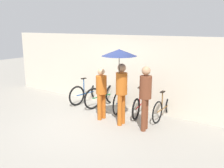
{
  "coord_description": "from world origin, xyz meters",
  "views": [
    {
      "loc": [
        4.25,
        -4.93,
        2.76
      ],
      "look_at": [
        0.0,
        1.28,
        1.0
      ],
      "focal_mm": 40.0,
      "sensor_mm": 36.0,
      "label": 1
    }
  ],
  "objects_px": {
    "parked_bicycle_3": "(141,104)",
    "pedestrian_leading": "(101,90)",
    "parked_bicycle_0": "(88,92)",
    "parked_bicycle_4": "(164,107)",
    "parked_bicycle_1": "(103,95)",
    "pedestrian_trailing": "(145,93)",
    "pedestrian_center": "(120,68)",
    "parked_bicycle_2": "(122,99)"
  },
  "relations": [
    {
      "from": "parked_bicycle_3",
      "to": "pedestrian_leading",
      "type": "bearing_deg",
      "value": 132.18
    },
    {
      "from": "parked_bicycle_0",
      "to": "parked_bicycle_4",
      "type": "xyz_separation_m",
      "value": [
        2.98,
        0.03,
        -0.02
      ]
    },
    {
      "from": "parked_bicycle_1",
      "to": "parked_bicycle_4",
      "type": "height_order",
      "value": "parked_bicycle_1"
    },
    {
      "from": "pedestrian_leading",
      "to": "pedestrian_trailing",
      "type": "distance_m",
      "value": 1.45
    },
    {
      "from": "parked_bicycle_4",
      "to": "pedestrian_leading",
      "type": "bearing_deg",
      "value": 126.41
    },
    {
      "from": "parked_bicycle_0",
      "to": "pedestrian_center",
      "type": "distance_m",
      "value": 2.79
    },
    {
      "from": "parked_bicycle_0",
      "to": "parked_bicycle_2",
      "type": "xyz_separation_m",
      "value": [
        1.49,
        -0.01,
        0.0
      ]
    },
    {
      "from": "parked_bicycle_3",
      "to": "pedestrian_trailing",
      "type": "relative_size",
      "value": 0.97
    },
    {
      "from": "parked_bicycle_2",
      "to": "pedestrian_leading",
      "type": "relative_size",
      "value": 1.08
    },
    {
      "from": "parked_bicycle_0",
      "to": "pedestrian_center",
      "type": "bearing_deg",
      "value": -111.88
    },
    {
      "from": "parked_bicycle_1",
      "to": "pedestrian_center",
      "type": "height_order",
      "value": "pedestrian_center"
    },
    {
      "from": "parked_bicycle_1",
      "to": "parked_bicycle_2",
      "type": "distance_m",
      "value": 0.74
    },
    {
      "from": "parked_bicycle_1",
      "to": "parked_bicycle_4",
      "type": "xyz_separation_m",
      "value": [
        2.23,
        0.08,
        -0.03
      ]
    },
    {
      "from": "parked_bicycle_1",
      "to": "pedestrian_center",
      "type": "distance_m",
      "value": 2.23
    },
    {
      "from": "parked_bicycle_3",
      "to": "parked_bicycle_4",
      "type": "relative_size",
      "value": 1.05
    },
    {
      "from": "parked_bicycle_0",
      "to": "pedestrian_center",
      "type": "xyz_separation_m",
      "value": [
        2.16,
        -1.2,
        1.29
      ]
    },
    {
      "from": "parked_bicycle_0",
      "to": "pedestrian_trailing",
      "type": "xyz_separation_m",
      "value": [
        2.89,
        -1.09,
        0.66
      ]
    },
    {
      "from": "pedestrian_center",
      "to": "pedestrian_trailing",
      "type": "height_order",
      "value": "pedestrian_center"
    },
    {
      "from": "parked_bicycle_3",
      "to": "pedestrian_trailing",
      "type": "xyz_separation_m",
      "value": [
        0.66,
        -1.05,
        0.68
      ]
    },
    {
      "from": "parked_bicycle_0",
      "to": "parked_bicycle_1",
      "type": "bearing_deg",
      "value": -86.73
    },
    {
      "from": "parked_bicycle_0",
      "to": "parked_bicycle_2",
      "type": "bearing_deg",
      "value": -83.18
    },
    {
      "from": "parked_bicycle_2",
      "to": "pedestrian_trailing",
      "type": "relative_size",
      "value": 0.97
    },
    {
      "from": "parked_bicycle_1",
      "to": "pedestrian_center",
      "type": "bearing_deg",
      "value": -117.0
    },
    {
      "from": "parked_bicycle_1",
      "to": "pedestrian_leading",
      "type": "distance_m",
      "value": 1.35
    },
    {
      "from": "pedestrian_leading",
      "to": "pedestrian_center",
      "type": "relative_size",
      "value": 0.72
    },
    {
      "from": "parked_bicycle_3",
      "to": "pedestrian_center",
      "type": "height_order",
      "value": "pedestrian_center"
    },
    {
      "from": "parked_bicycle_1",
      "to": "parked_bicycle_3",
      "type": "distance_m",
      "value": 1.49
    },
    {
      "from": "parked_bicycle_1",
      "to": "pedestrian_trailing",
      "type": "xyz_separation_m",
      "value": [
        2.14,
        -1.04,
        0.65
      ]
    },
    {
      "from": "parked_bicycle_2",
      "to": "pedestrian_leading",
      "type": "height_order",
      "value": "pedestrian_leading"
    },
    {
      "from": "parked_bicycle_2",
      "to": "parked_bicycle_0",
      "type": "bearing_deg",
      "value": 75.62
    },
    {
      "from": "pedestrian_center",
      "to": "pedestrian_trailing",
      "type": "bearing_deg",
      "value": -172.8
    },
    {
      "from": "parked_bicycle_1",
      "to": "parked_bicycle_3",
      "type": "xyz_separation_m",
      "value": [
        1.49,
        0.01,
        -0.03
      ]
    },
    {
      "from": "pedestrian_trailing",
      "to": "pedestrian_center",
      "type": "bearing_deg",
      "value": 0.67
    },
    {
      "from": "parked_bicycle_3",
      "to": "parked_bicycle_4",
      "type": "xyz_separation_m",
      "value": [
        0.75,
        0.07,
        0.0
      ]
    },
    {
      "from": "parked_bicycle_1",
      "to": "parked_bicycle_2",
      "type": "xyz_separation_m",
      "value": [
        0.74,
        0.04,
        -0.01
      ]
    },
    {
      "from": "parked_bicycle_4",
      "to": "parked_bicycle_2",
      "type": "bearing_deg",
      "value": 91.92
    },
    {
      "from": "pedestrian_center",
      "to": "parked_bicycle_1",
      "type": "bearing_deg",
      "value": -40.85
    },
    {
      "from": "parked_bicycle_0",
      "to": "pedestrian_trailing",
      "type": "bearing_deg",
      "value": -103.48
    },
    {
      "from": "parked_bicycle_2",
      "to": "parked_bicycle_4",
      "type": "bearing_deg",
      "value": -102.42
    },
    {
      "from": "parked_bicycle_3",
      "to": "pedestrian_trailing",
      "type": "distance_m",
      "value": 1.41
    },
    {
      "from": "pedestrian_center",
      "to": "parked_bicycle_3",
      "type": "bearing_deg",
      "value": -95.03
    },
    {
      "from": "parked_bicycle_1",
      "to": "pedestrian_leading",
      "type": "height_order",
      "value": "pedestrian_leading"
    }
  ]
}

